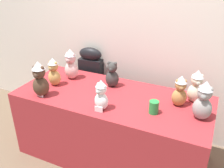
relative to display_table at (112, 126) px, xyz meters
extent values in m
cube|color=silver|center=(0.00, 0.64, 0.95)|extent=(7.00, 0.08, 2.60)
cube|color=maroon|center=(0.00, 0.00, 0.00)|extent=(1.83, 0.78, 0.71)
cube|color=black|center=(-0.52, 0.52, 0.05)|extent=(0.29, 0.14, 0.81)
ellipsoid|color=black|center=(-0.52, 0.52, 0.52)|extent=(0.29, 0.14, 0.15)
ellipsoid|color=#4C3323|center=(-0.59, -0.28, 0.45)|extent=(0.17, 0.15, 0.19)
sphere|color=#4C3323|center=(-0.59, -0.28, 0.59)|extent=(0.11, 0.11, 0.11)
sphere|color=#4C3323|center=(-0.63, -0.28, 0.63)|extent=(0.04, 0.04, 0.04)
sphere|color=#4C3323|center=(-0.56, -0.27, 0.63)|extent=(0.04, 0.04, 0.04)
sphere|color=#412E23|center=(-0.59, -0.32, 0.58)|extent=(0.05, 0.05, 0.05)
cone|color=silver|center=(-0.59, -0.28, 0.66)|extent=(0.12, 0.12, 0.07)
ellipsoid|color=#383533|center=(-0.08, 0.18, 0.44)|extent=(0.15, 0.13, 0.17)
sphere|color=#383533|center=(-0.08, 0.18, 0.56)|extent=(0.10, 0.10, 0.10)
sphere|color=#383533|center=(-0.11, 0.17, 0.60)|extent=(0.04, 0.04, 0.04)
sphere|color=#383533|center=(-0.05, 0.18, 0.60)|extent=(0.04, 0.04, 0.04)
sphere|color=#32302E|center=(-0.07, 0.13, 0.55)|extent=(0.04, 0.04, 0.04)
ellipsoid|color=beige|center=(0.71, 0.21, 0.44)|extent=(0.17, 0.16, 0.17)
sphere|color=beige|center=(0.71, 0.21, 0.56)|extent=(0.10, 0.10, 0.10)
sphere|color=beige|center=(0.68, 0.20, 0.60)|extent=(0.04, 0.04, 0.04)
sphere|color=beige|center=(0.74, 0.23, 0.60)|extent=(0.04, 0.04, 0.04)
sphere|color=#ABA08A|center=(0.73, 0.17, 0.55)|extent=(0.04, 0.04, 0.04)
cone|color=silver|center=(0.71, 0.21, 0.62)|extent=(0.11, 0.11, 0.07)
ellipsoid|color=gray|center=(0.80, -0.04, 0.45)|extent=(0.16, 0.14, 0.18)
sphere|color=gray|center=(0.80, -0.04, 0.58)|extent=(0.11, 0.11, 0.11)
sphere|color=gray|center=(0.77, -0.04, 0.62)|extent=(0.04, 0.04, 0.04)
sphere|color=gray|center=(0.83, -0.05, 0.62)|extent=(0.04, 0.04, 0.04)
sphere|color=slate|center=(0.80, -0.09, 0.57)|extent=(0.05, 0.05, 0.05)
cone|color=silver|center=(0.80, -0.04, 0.65)|extent=(0.12, 0.12, 0.07)
ellipsoid|color=white|center=(0.02, -0.25, 0.43)|extent=(0.14, 0.13, 0.15)
sphere|color=white|center=(0.02, -0.25, 0.54)|extent=(0.09, 0.09, 0.09)
sphere|color=white|center=(-0.01, -0.24, 0.58)|extent=(0.03, 0.03, 0.03)
sphere|color=white|center=(0.05, -0.26, 0.58)|extent=(0.03, 0.03, 0.03)
sphere|color=#B4B3AF|center=(0.01, -0.29, 0.53)|extent=(0.04, 0.04, 0.04)
cone|color=silver|center=(0.02, -0.25, 0.60)|extent=(0.10, 0.10, 0.06)
ellipsoid|color=beige|center=(-0.55, 0.17, 0.44)|extent=(0.15, 0.13, 0.18)
sphere|color=beige|center=(-0.55, 0.17, 0.58)|extent=(0.11, 0.11, 0.11)
sphere|color=beige|center=(-0.59, 0.17, 0.62)|extent=(0.04, 0.04, 0.04)
sphere|color=beige|center=(-0.52, 0.17, 0.62)|extent=(0.04, 0.04, 0.04)
sphere|color=#A88783|center=(-0.55, 0.12, 0.57)|extent=(0.05, 0.05, 0.05)
cone|color=silver|center=(-0.55, 0.17, 0.65)|extent=(0.12, 0.12, 0.07)
ellipsoid|color=#B27A42|center=(0.60, 0.09, 0.43)|extent=(0.16, 0.15, 0.16)
sphere|color=#B27A42|center=(0.60, 0.09, 0.55)|extent=(0.09, 0.09, 0.09)
sphere|color=#B27A42|center=(0.57, 0.08, 0.58)|extent=(0.04, 0.04, 0.04)
sphere|color=#B27A42|center=(0.62, 0.10, 0.58)|extent=(0.04, 0.04, 0.04)
sphere|color=olive|center=(0.61, 0.05, 0.54)|extent=(0.04, 0.04, 0.04)
cone|color=silver|center=(0.60, 0.09, 0.60)|extent=(0.10, 0.10, 0.06)
ellipsoid|color=tan|center=(-0.62, -0.04, 0.43)|extent=(0.13, 0.11, 0.16)
sphere|color=tan|center=(-0.62, -0.04, 0.55)|extent=(0.10, 0.10, 0.10)
sphere|color=tan|center=(-0.65, -0.04, 0.59)|extent=(0.04, 0.04, 0.04)
sphere|color=tan|center=(-0.59, -0.04, 0.59)|extent=(0.04, 0.04, 0.04)
sphere|color=olive|center=(-0.62, -0.08, 0.55)|extent=(0.04, 0.04, 0.04)
cone|color=silver|center=(-0.62, -0.04, 0.61)|extent=(0.10, 0.10, 0.06)
cylinder|color=#238C3D|center=(0.44, -0.12, 0.41)|extent=(0.08, 0.08, 0.11)
cube|color=white|center=(0.02, -0.30, 0.38)|extent=(0.07, 0.01, 0.05)
cube|color=white|center=(-0.59, -0.30, 0.38)|extent=(0.07, 0.02, 0.05)
camera|label=1|loc=(0.85, -1.82, 1.47)|focal=39.30mm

